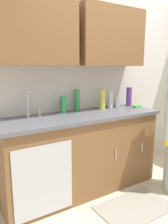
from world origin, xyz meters
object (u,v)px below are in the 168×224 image
(bottle_water_short, at_px, (63,105))
(cup_by_sink, at_px, (117,104))
(sink, at_px, (37,121))
(bottle_dish_liquid, at_px, (102,99))
(bottle_cleaner_spray, at_px, (110,100))
(bottle_water_tall, at_px, (129,97))
(sponge, at_px, (137,106))
(bottle_soap, at_px, (77,100))

(bottle_water_short, bearing_deg, cup_by_sink, -0.36)
(sink, height_order, bottle_dish_liquid, sink)
(bottle_cleaner_spray, distance_m, bottle_water_tall, 0.34)
(bottle_cleaner_spray, xyz_separation_m, sponge, (0.34, -0.16, -0.10))
(sponge, bearing_deg, bottle_cleaner_spray, 155.42)
(bottle_cleaner_spray, bearing_deg, sink, -172.27)
(sink, distance_m, bottle_water_tall, 1.46)
(bottle_water_tall, bearing_deg, bottle_cleaner_spray, -178.83)
(sink, height_order, bottle_water_tall, sink)
(bottle_cleaner_spray, distance_m, cup_by_sink, 0.16)
(sink, distance_m, sponge, 1.44)
(bottle_dish_liquid, distance_m, bottle_soap, 0.35)
(sink, distance_m, bottle_soap, 0.66)
(bottle_soap, bearing_deg, sink, -161.63)
(bottle_soap, bearing_deg, sponge, -14.25)
(bottle_water_tall, bearing_deg, cup_by_sink, 176.12)
(cup_by_sink, bearing_deg, sink, -172.22)
(bottle_soap, distance_m, sponge, 0.86)
(bottle_soap, xyz_separation_m, sponge, (0.83, -0.21, -0.12))
(bottle_dish_liquid, distance_m, cup_by_sink, 0.30)
(cup_by_sink, bearing_deg, sponge, -41.67)
(bottle_water_short, xyz_separation_m, cup_by_sink, (0.84, -0.01, -0.06))
(bottle_dish_liquid, distance_m, bottle_water_tall, 0.49)
(sponge, bearing_deg, sink, 179.69)
(bottle_soap, relative_size, cup_by_sink, 3.20)
(bottle_water_tall, relative_size, sponge, 2.40)
(bottle_dish_liquid, relative_size, bottle_water_tall, 0.97)
(sink, bearing_deg, bottle_cleaner_spray, 7.73)
(bottle_soap, distance_m, cup_by_sink, 0.64)
(bottle_dish_liquid, relative_size, bottle_soap, 0.95)
(bottle_cleaner_spray, height_order, cup_by_sink, bottle_cleaner_spray)
(sink, relative_size, bottle_water_tall, 1.89)
(bottle_water_short, height_order, bottle_soap, bottle_soap)
(bottle_dish_liquid, height_order, bottle_water_short, bottle_dish_liquid)
(bottle_water_short, bearing_deg, bottle_cleaner_spray, -2.13)
(bottle_water_tall, distance_m, sponge, 0.20)
(cup_by_sink, distance_m, sponge, 0.27)
(bottle_cleaner_spray, relative_size, sponge, 2.03)
(bottle_water_short, height_order, cup_by_sink, bottle_water_short)
(sink, distance_m, bottle_dish_liquid, 0.98)
(bottle_soap, bearing_deg, cup_by_sink, -3.03)
(sink, xyz_separation_m, bottle_dish_liquid, (0.96, 0.14, 0.14))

